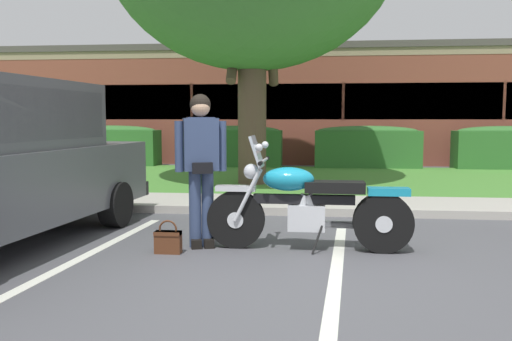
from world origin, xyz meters
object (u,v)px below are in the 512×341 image
Objects in this scene: rider_person at (201,159)px; hedge_right at (505,147)px; brick_building at (336,108)px; hedge_left at (111,145)px; motorcycle at (316,206)px; hedge_center_left at (236,146)px; hedge_center_right at (367,146)px; handbag at (168,240)px.

hedge_right is at bearing 56.18° from rider_person.
rider_person is at bearing -97.34° from brick_building.
rider_person is 0.59× the size of hedge_left.
rider_person reaches higher than motorcycle.
rider_person is 10.92m from hedge_left.
rider_person reaches higher than hedge_center_left.
hedge_left is at bearing 180.00° from hedge_right.
motorcycle is at bearing -98.57° from hedge_center_right.
hedge_center_right is at bearing 81.43° from motorcycle.
motorcycle is 11.13m from hedge_right.
hedge_center_right is (3.80, 0.00, 0.00)m from hedge_center_left.
rider_person is 9.84m from hedge_center_left.
hedge_center_right is (3.04, 10.12, 0.51)m from handbag.
brick_building reaches higher than hedge_center_left.
motorcycle reaches higher than hedge_center_right.
motorcycle is 10.08m from hedge_center_left.
hedge_left is 11.40m from hedge_right.
hedge_left is 3.80m from hedge_center_left.
brick_building is (2.41, 16.77, 1.75)m from handbag.
hedge_center_right is (1.48, 9.80, 0.16)m from motorcycle.
hedge_left is 9.71m from brick_building.
rider_person is at bearing 49.66° from handbag.
hedge_left is at bearing -180.00° from hedge_center_right.
handbag is 12.23m from hedge_right.
hedge_center_left and hedge_center_right have the same top height.
handbag is (-0.29, -0.34, -0.85)m from rider_person.
hedge_center_right is 1.07× the size of hedge_right.
handbag is 10.58m from hedge_center_right.
hedge_center_left is at bearing 96.13° from rider_person.
hedge_left is 1.07× the size of hedge_center_left.
hedge_left is (-4.56, 10.12, 0.51)m from handbag.
hedge_center_left is 0.98× the size of hedge_right.
motorcycle is at bearing -76.67° from hedge_center_left.
hedge_center_right reaches higher than handbag.
hedge_center_right is 0.11× the size of brick_building.
hedge_center_right is at bearing 73.27° from handbag.
motorcycle is 0.08× the size of brick_building.
brick_building reaches higher than hedge_left.
motorcycle is 6.23× the size of handbag.
hedge_left and hedge_right have the same top height.
hedge_left is 0.97× the size of hedge_center_right.
brick_building reaches higher than rider_person.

